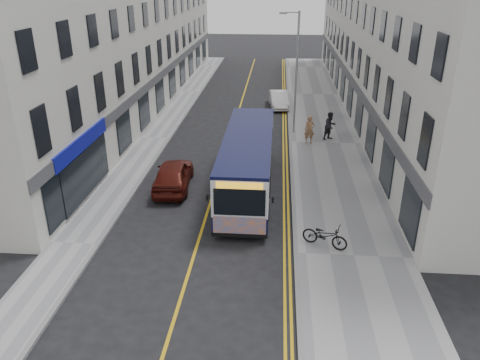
% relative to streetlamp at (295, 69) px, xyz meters
% --- Properties ---
extents(ground, '(140.00, 140.00, 0.00)m').
position_rel_streetlamp_xyz_m(ground, '(-4.17, -14.00, -4.38)').
color(ground, black).
rests_on(ground, ground).
extents(pavement_east, '(4.50, 64.00, 0.12)m').
position_rel_streetlamp_xyz_m(pavement_east, '(2.08, -2.00, -4.32)').
color(pavement_east, gray).
rests_on(pavement_east, ground).
extents(pavement_west, '(2.00, 64.00, 0.12)m').
position_rel_streetlamp_xyz_m(pavement_west, '(-9.17, -2.00, -4.32)').
color(pavement_west, gray).
rests_on(pavement_west, ground).
extents(kerb_east, '(0.18, 64.00, 0.13)m').
position_rel_streetlamp_xyz_m(kerb_east, '(-0.17, -2.00, -4.32)').
color(kerb_east, slate).
rests_on(kerb_east, ground).
extents(kerb_west, '(0.18, 64.00, 0.13)m').
position_rel_streetlamp_xyz_m(kerb_west, '(-8.17, -2.00, -4.32)').
color(kerb_west, slate).
rests_on(kerb_west, ground).
extents(road_centre_line, '(0.12, 64.00, 0.01)m').
position_rel_streetlamp_xyz_m(road_centre_line, '(-4.17, -2.00, -4.38)').
color(road_centre_line, gold).
rests_on(road_centre_line, ground).
extents(road_dbl_yellow_inner, '(0.10, 64.00, 0.01)m').
position_rel_streetlamp_xyz_m(road_dbl_yellow_inner, '(-0.62, -2.00, -4.38)').
color(road_dbl_yellow_inner, gold).
rests_on(road_dbl_yellow_inner, ground).
extents(road_dbl_yellow_outer, '(0.10, 64.00, 0.01)m').
position_rel_streetlamp_xyz_m(road_dbl_yellow_outer, '(-0.42, -2.00, -4.38)').
color(road_dbl_yellow_outer, gold).
rests_on(road_dbl_yellow_outer, ground).
extents(terrace_east, '(6.00, 46.00, 13.00)m').
position_rel_streetlamp_xyz_m(terrace_east, '(7.33, 7.00, 2.12)').
color(terrace_east, silver).
rests_on(terrace_east, ground).
extents(terrace_west, '(6.00, 46.00, 13.00)m').
position_rel_streetlamp_xyz_m(terrace_west, '(-13.17, 7.00, 2.12)').
color(terrace_west, silver).
rests_on(terrace_west, ground).
extents(streetlamp, '(1.32, 0.18, 8.00)m').
position_rel_streetlamp_xyz_m(streetlamp, '(0.00, 0.00, 0.00)').
color(streetlamp, '#9C9FA4').
rests_on(streetlamp, ground).
extents(city_bus, '(2.37, 10.12, 2.94)m').
position_rel_streetlamp_xyz_m(city_bus, '(-2.46, -9.46, -2.77)').
color(city_bus, black).
rests_on(city_bus, ground).
extents(bicycle, '(1.97, 1.34, 0.98)m').
position_rel_streetlamp_xyz_m(bicycle, '(0.96, -14.64, -3.77)').
color(bicycle, black).
rests_on(bicycle, pavement_east).
extents(pedestrian_near, '(0.67, 0.46, 1.78)m').
position_rel_streetlamp_xyz_m(pedestrian_near, '(1.00, -2.20, -3.37)').
color(pedestrian_near, '#9C6C47').
rests_on(pedestrian_near, pavement_east).
extents(pedestrian_far, '(1.13, 1.10, 1.83)m').
position_rel_streetlamp_xyz_m(pedestrian_far, '(2.38, -1.37, -3.35)').
color(pedestrian_far, black).
rests_on(pedestrian_far, pavement_east).
extents(car_white, '(1.75, 4.05, 1.30)m').
position_rel_streetlamp_xyz_m(car_white, '(-0.98, 6.78, -3.73)').
color(car_white, silver).
rests_on(car_white, ground).
extents(car_maroon, '(2.00, 4.42, 1.47)m').
position_rel_streetlamp_xyz_m(car_maroon, '(-6.28, -9.39, -3.65)').
color(car_maroon, '#4F130D').
rests_on(car_maroon, ground).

